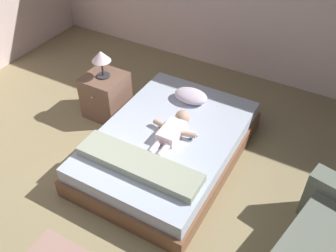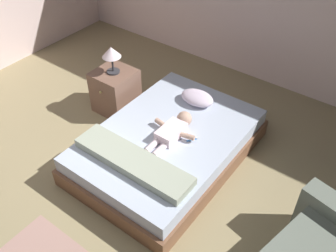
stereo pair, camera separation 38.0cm
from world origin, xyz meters
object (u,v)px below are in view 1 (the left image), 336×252
bed (168,146)px  nightstand (106,95)px  lamp (101,58)px  baby (174,129)px  toothbrush (194,137)px  pillow (191,96)px

bed → nightstand: size_ratio=3.69×
nightstand → lamp: (0.00, 0.00, 0.54)m
bed → baby: 0.26m
nightstand → lamp: bearing=90.0°
bed → lamp: size_ratio=6.02×
toothbrush → lamp: bearing=169.3°
nightstand → lamp: 0.54m
bed → baby: bearing=24.3°
nightstand → lamp: lamp is taller
bed → baby: baby is taller
pillow → lamp: bearing=-162.8°
bed → baby: size_ratio=3.05×
bed → pillow: bearing=94.5°
baby → nightstand: 1.18m
pillow → baby: bearing=-80.1°
toothbrush → lamp: size_ratio=0.33×
baby → toothbrush: (0.22, 0.04, -0.05)m
pillow → nightstand: (-1.02, -0.32, -0.16)m
pillow → baby: (0.11, -0.61, -0.00)m
bed → toothbrush: 0.34m
baby → lamp: size_ratio=1.98×
baby → lamp: (-1.13, 0.30, 0.38)m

